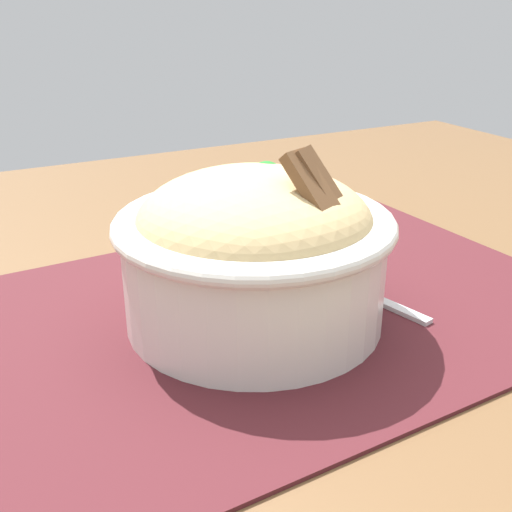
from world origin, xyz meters
The scene contains 4 objects.
table centered at (0.00, 0.00, 0.68)m, with size 1.32×0.98×0.75m.
placemat centered at (0.03, -0.02, 0.75)m, with size 0.47×0.33×0.00m, color #47191E.
bowl centered at (0.00, -0.03, 0.81)m, with size 0.20×0.20×0.13m.
fork centered at (0.09, -0.03, 0.75)m, with size 0.04×0.13×0.00m.
Camera 1 is at (-0.19, -0.40, 0.97)m, focal length 43.98 mm.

